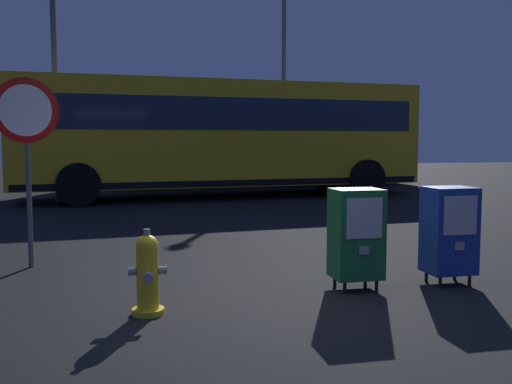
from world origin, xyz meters
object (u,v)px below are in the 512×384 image
object	(u,v)px
newspaper_box_primary	(356,233)
bus_far	(258,134)
newspaper_box_secondary	(449,230)
fire_hydrant	(148,274)
street_light_near_left	(284,71)
street_light_near_right	(53,16)
bus_near	(221,133)
stop_sign	(27,132)

from	to	relation	value
newspaper_box_primary	bus_far	bearing A→B (deg)	81.29
newspaper_box_secondary	fire_hydrant	bearing A→B (deg)	-172.63
street_light_near_left	street_light_near_right	xyz separation A→B (m)	(-6.62, -3.38, 0.74)
fire_hydrant	bus_far	size ratio (longest dim) A/B	0.07
bus_near	street_light_near_right	size ratio (longest dim) A/B	1.38
newspaper_box_primary	bus_near	distance (m)	9.97
newspaper_box_primary	stop_sign	world-z (taller)	stop_sign
fire_hydrant	newspaper_box_secondary	world-z (taller)	newspaper_box_secondary
stop_sign	bus_far	xyz separation A→B (m)	(5.48, 11.98, 0.11)
bus_near	stop_sign	bearing A→B (deg)	-119.53
newspaper_box_secondary	stop_sign	distance (m)	4.87
bus_far	stop_sign	bearing A→B (deg)	-115.82
newspaper_box_secondary	street_light_near_left	bearing A→B (deg)	82.37
bus_far	street_light_near_left	distance (m)	2.33
stop_sign	street_light_near_right	size ratio (longest dim) A/B	0.29
street_light_near_left	newspaper_box_primary	bearing A→B (deg)	-102.12
newspaper_box_primary	street_light_near_right	size ratio (longest dim) A/B	0.13
street_light_near_right	street_light_near_left	bearing A→B (deg)	27.06
bus_near	bus_far	bearing A→B (deg)	58.50
street_light_near_right	fire_hydrant	bearing A→B (deg)	-79.71
fire_hydrant	bus_near	world-z (taller)	bus_near
street_light_near_left	bus_far	bearing A→B (deg)	122.97
newspaper_box_secondary	street_light_near_right	world-z (taller)	street_light_near_right
newspaper_box_primary	street_light_near_left	bearing A→B (deg)	77.88
fire_hydrant	stop_sign	xyz separation A→B (m)	(-1.29, 2.21, 1.25)
street_light_near_right	bus_far	bearing A→B (deg)	36.10
newspaper_box_primary	street_light_near_left	xyz separation A→B (m)	(2.75, 12.80, 3.15)
bus_far	bus_near	bearing A→B (deg)	-117.14
fire_hydrant	bus_near	distance (m)	10.66
newspaper_box_primary	street_light_near_left	size ratio (longest dim) A/B	0.16
fire_hydrant	bus_near	xyz separation A→B (m)	(2.31, 10.31, 1.36)
bus_near	street_light_near_left	bearing A→B (deg)	43.39
fire_hydrant	street_light_near_left	distance (m)	14.46
newspaper_box_primary	bus_near	xyz separation A→B (m)	(0.23, 9.90, 1.14)
newspaper_box_secondary	street_light_near_left	xyz separation A→B (m)	(1.72, 12.81, 3.15)
stop_sign	bus_near	size ratio (longest dim) A/B	0.21
fire_hydrant	street_light_near_right	distance (m)	10.80
stop_sign	bus_far	bearing A→B (deg)	65.41
stop_sign	street_light_near_left	bearing A→B (deg)	60.91
newspaper_box_secondary	stop_sign	xyz separation A→B (m)	(-4.40, 1.81, 1.03)
stop_sign	bus_near	distance (m)	8.87
fire_hydrant	bus_near	bearing A→B (deg)	77.36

